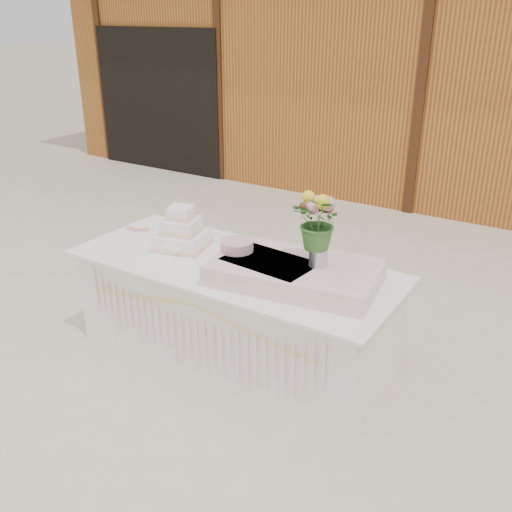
{
  "coord_description": "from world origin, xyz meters",
  "views": [
    {
      "loc": [
        2.12,
        -3.04,
        2.43
      ],
      "look_at": [
        0.0,
        0.3,
        0.72
      ],
      "focal_mm": 40.0,
      "sensor_mm": 36.0,
      "label": 1
    }
  ],
  "objects": [
    {
      "name": "ground",
      "position": [
        0.0,
        0.0,
        0.0
      ],
      "size": [
        80.0,
        80.0,
        0.0
      ],
      "primitive_type": "plane",
      "color": "beige",
      "rests_on": "ground"
    },
    {
      "name": "barn",
      "position": [
        -0.01,
        5.99,
        1.68
      ],
      "size": [
        12.6,
        4.6,
        3.3
      ],
      "color": "#A96723",
      "rests_on": "ground"
    },
    {
      "name": "cake_table",
      "position": [
        0.0,
        -0.0,
        0.39
      ],
      "size": [
        2.4,
        1.0,
        0.77
      ],
      "color": "white",
      "rests_on": "ground"
    },
    {
      "name": "wedding_cake",
      "position": [
        -0.5,
        0.05,
        0.88
      ],
      "size": [
        0.44,
        0.44,
        0.33
      ],
      "rotation": [
        0.0,
        0.0,
        0.26
      ],
      "color": "white",
      "rests_on": "cake_table"
    },
    {
      "name": "pink_cake_stand",
      "position": [
        0.07,
        -0.06,
        0.89
      ],
      "size": [
        0.29,
        0.29,
        0.21
      ],
      "color": "white",
      "rests_on": "cake_table"
    },
    {
      "name": "satin_runner",
      "position": [
        0.51,
        -0.03,
        0.84
      ],
      "size": [
        1.16,
        0.78,
        0.14
      ],
      "primitive_type": "cube",
      "rotation": [
        0.0,
        0.0,
        0.15
      ],
      "color": "#FCD5CA",
      "rests_on": "cake_table"
    },
    {
      "name": "flower_vase",
      "position": [
        0.66,
        0.02,
        0.99
      ],
      "size": [
        0.12,
        0.12,
        0.16
      ],
      "primitive_type": "cylinder",
      "color": "#B7B8BC",
      "rests_on": "satin_runner"
    },
    {
      "name": "bouquet",
      "position": [
        0.66,
        0.02,
        1.25
      ],
      "size": [
        0.35,
        0.31,
        0.37
      ],
      "primitive_type": "imported",
      "rotation": [
        0.0,
        0.0,
        -0.07
      ],
      "color": "#316227",
      "rests_on": "flower_vase"
    },
    {
      "name": "loose_flowers",
      "position": [
        -1.05,
        0.16,
        0.78
      ],
      "size": [
        0.17,
        0.37,
        0.02
      ],
      "primitive_type": null,
      "rotation": [
        0.0,
        0.0,
        0.07
      ],
      "color": "pink",
      "rests_on": "cake_table"
    }
  ]
}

